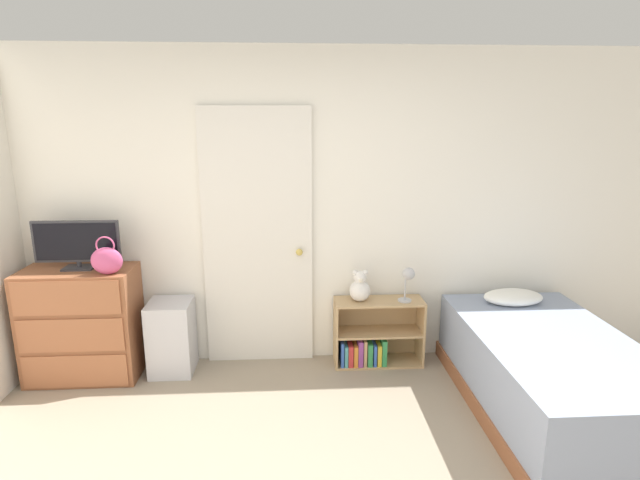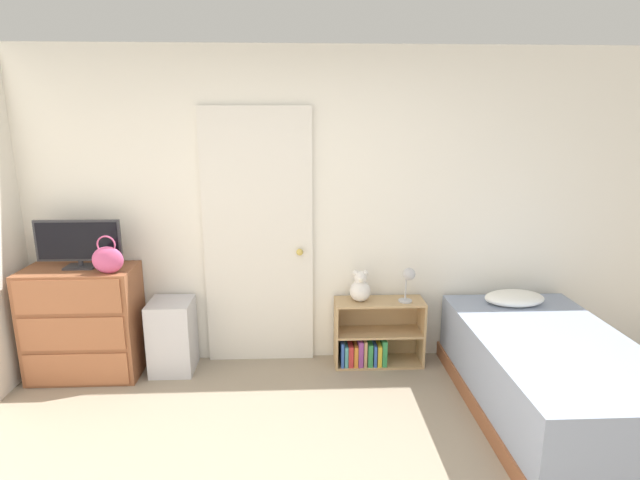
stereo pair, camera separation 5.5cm
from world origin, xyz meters
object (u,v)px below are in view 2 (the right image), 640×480
Objects in this scene: storage_bin at (172,336)px; handbag at (108,259)px; bed at (550,376)px; bookshelf at (372,339)px; desk_lamp at (408,278)px; dresser at (84,323)px; teddy_bear at (360,288)px; tv at (78,243)px.

handbag is at bearing -155.77° from storage_bin.
handbag is 0.81m from storage_bin.
storage_bin is 2.84m from bed.
storage_bin is 1.63m from bookshelf.
storage_bin reaches higher than bookshelf.
storage_bin is 2.06× the size of desk_lamp.
bookshelf is (2.30, 0.09, -0.23)m from dresser.
bed is at bearing -35.21° from bookshelf.
teddy_bear is 1.50m from bed.
desk_lamp is at bearing 4.36° from handbag.
teddy_bear is (2.19, 0.08, 0.22)m from dresser.
bed is at bearing -11.54° from dresser.
tv is 2.57m from desk_lamp.
handbag is at bearing -30.46° from tv.
bookshelf is at bearing 2.24° from dresser.
storage_bin is at bearing 164.90° from bed.
dresser is 0.68m from storage_bin.
dresser is at bearing -177.76° from bookshelf.
tv reaches higher than teddy_bear.
teddy_bear is (2.17, 0.06, -0.41)m from tv.
handbag is 2.30m from desk_lamp.
bookshelf is 0.39× the size of bed.
bookshelf is at bearing 6.19° from handbag.
dresser is 2.31m from bookshelf.
dresser is 1.50× the size of storage_bin.
tv is 2.23× the size of handbag.
desk_lamp is (2.57, 0.05, 0.32)m from dresser.
dresser is at bearing 155.68° from handbag.
dresser is at bearing -176.24° from storage_bin.
handbag is at bearing -24.32° from dresser.
handbag reaches higher than teddy_bear.
dresser is 0.48× the size of bed.
desk_lamp is (1.90, 0.00, 0.46)m from storage_bin.
dresser is 0.63m from handbag.
dresser is 1.38× the size of tv.
teddy_bear is at bearing 2.21° from dresser.
tv is at bearing -178.47° from bookshelf.
tv is at bearing -178.70° from storage_bin.
bookshelf is 2.78× the size of teddy_bear.
desk_lamp reaches higher than bed.
bed is (1.22, -0.78, -0.39)m from teddy_bear.
bed is (3.40, -0.73, -0.80)m from tv.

